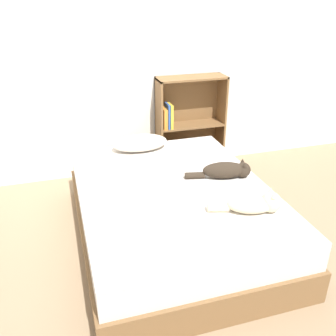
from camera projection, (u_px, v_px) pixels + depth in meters
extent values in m
plane|color=#997F60|center=(173.00, 236.00, 3.10)|extent=(8.00, 8.00, 0.00)
cube|color=white|center=(133.00, 55.00, 3.72)|extent=(8.00, 0.06, 2.50)
cube|color=brown|center=(173.00, 224.00, 3.04)|extent=(1.47, 1.95, 0.24)
cube|color=silver|center=(173.00, 200.00, 2.94)|extent=(1.42, 1.89, 0.22)
ellipsoid|color=beige|center=(140.00, 143.00, 3.54)|extent=(0.52, 0.29, 0.14)
ellipsoid|color=beige|center=(250.00, 204.00, 2.57)|extent=(0.36, 0.26, 0.11)
sphere|color=beige|center=(271.00, 202.00, 2.56)|extent=(0.14, 0.14, 0.14)
cone|color=beige|center=(271.00, 190.00, 2.56)|extent=(0.04, 0.04, 0.03)
cone|color=beige|center=(274.00, 196.00, 2.49)|extent=(0.04, 0.04, 0.03)
cylinder|color=beige|center=(218.00, 207.00, 2.58)|extent=(0.16, 0.10, 0.06)
ellipsoid|color=#33281E|center=(224.00, 170.00, 3.02)|extent=(0.38, 0.22, 0.13)
sphere|color=#33281E|center=(243.00, 170.00, 3.03)|extent=(0.12, 0.12, 0.12)
cone|color=#33281E|center=(243.00, 161.00, 3.03)|extent=(0.04, 0.04, 0.03)
cone|color=#33281E|center=(245.00, 164.00, 2.97)|extent=(0.04, 0.04, 0.03)
cylinder|color=#33281E|center=(195.00, 175.00, 3.02)|extent=(0.17, 0.09, 0.05)
cube|color=brown|center=(159.00, 128.00, 3.95)|extent=(0.02, 0.26, 1.03)
cube|color=brown|center=(221.00, 122.00, 4.13)|extent=(0.02, 0.26, 1.03)
cube|color=brown|center=(189.00, 167.00, 4.26)|extent=(0.73, 0.26, 0.02)
cube|color=brown|center=(192.00, 78.00, 3.82)|extent=(0.73, 0.26, 0.02)
cube|color=brown|center=(190.00, 125.00, 4.04)|extent=(0.69, 0.26, 0.02)
cube|color=brown|center=(187.00, 121.00, 4.14)|extent=(0.73, 0.02, 1.03)
cube|color=orange|center=(164.00, 118.00, 3.88)|extent=(0.04, 0.16, 0.21)
cube|color=#2D519E|center=(167.00, 116.00, 3.87)|extent=(0.02, 0.16, 0.26)
cube|color=gold|center=(170.00, 116.00, 3.88)|extent=(0.03, 0.16, 0.25)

